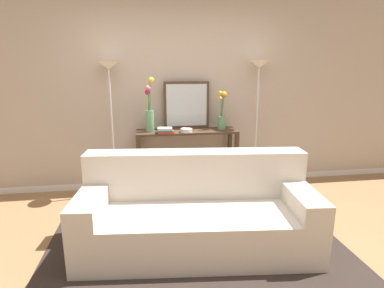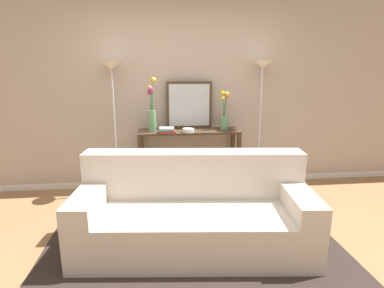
% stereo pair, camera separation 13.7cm
% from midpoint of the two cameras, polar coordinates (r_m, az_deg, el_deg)
% --- Properties ---
extents(ground_plane, '(16.00, 16.00, 0.02)m').
position_cam_midpoint_polar(ground_plane, '(2.98, 1.72, -20.66)').
color(ground_plane, '#9E754C').
extents(back_wall, '(12.00, 0.15, 2.77)m').
position_cam_midpoint_polar(back_wall, '(4.42, -1.79, 9.92)').
color(back_wall, white).
rests_on(back_wall, ground).
extents(area_rug, '(2.83, 1.64, 0.01)m').
position_cam_midpoint_polar(area_rug, '(3.05, 1.97, -19.50)').
color(area_rug, '#332823').
rests_on(area_rug, ground).
extents(couch, '(2.22, 1.08, 0.88)m').
position_cam_midpoint_polar(couch, '(3.03, 1.68, -12.93)').
color(couch, beige).
rests_on(couch, ground).
extents(console_table, '(1.35, 0.39, 0.86)m').
position_cam_midpoint_polar(console_table, '(4.24, 0.39, -1.00)').
color(console_table, '#473323').
rests_on(console_table, ground).
extents(floor_lamp_left, '(0.28, 0.28, 1.76)m').
position_cam_midpoint_polar(floor_lamp_left, '(4.15, -13.35, 9.31)').
color(floor_lamp_left, silver).
rests_on(floor_lamp_left, ground).
extents(floor_lamp_right, '(0.28, 0.28, 1.77)m').
position_cam_midpoint_polar(floor_lamp_right, '(4.37, 13.44, 9.70)').
color(floor_lamp_right, silver).
rests_on(floor_lamp_right, ground).
extents(wall_mirror, '(0.62, 0.02, 0.64)m').
position_cam_midpoint_polar(wall_mirror, '(4.30, 0.42, 7.12)').
color(wall_mirror, '#473323').
rests_on(wall_mirror, console_table).
extents(vase_tall_flowers, '(0.12, 0.13, 0.70)m').
position_cam_midpoint_polar(vase_tall_flowers, '(4.10, -6.39, 5.95)').
color(vase_tall_flowers, '#669E6B').
rests_on(vase_tall_flowers, console_table).
extents(vase_short_flowers, '(0.13, 0.12, 0.52)m').
position_cam_midpoint_polar(vase_short_flowers, '(4.27, 6.92, 5.54)').
color(vase_short_flowers, '#669E6B').
rests_on(vase_short_flowers, console_table).
extents(fruit_bowl, '(0.15, 0.15, 0.05)m').
position_cam_midpoint_polar(fruit_bowl, '(4.06, 0.29, 2.53)').
color(fruit_bowl, silver).
rests_on(fruit_bowl, console_table).
extents(book_stack, '(0.22, 0.16, 0.07)m').
position_cam_midpoint_polar(book_stack, '(4.04, -3.62, 2.53)').
color(book_stack, '#BC3328').
rests_on(book_stack, console_table).
extents(book_row_under_console, '(0.22, 0.18, 0.13)m').
position_cam_midpoint_polar(book_row_under_console, '(4.39, -5.53, -7.97)').
color(book_row_under_console, gold).
rests_on(book_row_under_console, ground).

